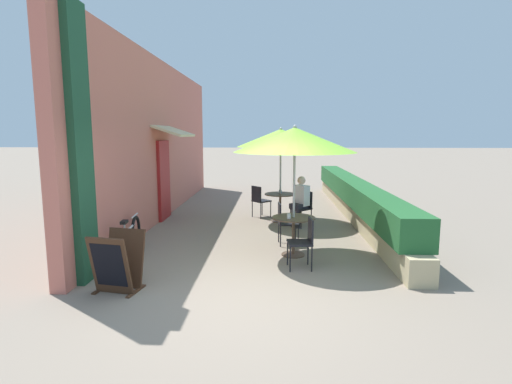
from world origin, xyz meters
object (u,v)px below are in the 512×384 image
object	(u,v)px
patio_table_near	(293,227)
cafe_chair_near_right	(285,220)
bicycle_leaning	(129,237)
patio_umbrella_mid	(281,138)
menu_board	(118,262)
patio_table_mid	(280,201)
cafe_chair_mid_right	(303,206)
coffee_cup_near	(289,216)
seated_patron_mid_right	(300,199)
patio_umbrella_near	(295,140)
cafe_chair_near_left	(304,239)
coffee_cup_mid	(280,192)
cafe_chair_mid_left	(259,199)

from	to	relation	value
patio_table_near	cafe_chair_near_right	xyz separation A→B (m)	(-0.14, 0.73, -0.03)
cafe_chair_near_right	bicycle_leaning	size ratio (longest dim) A/B	0.51
patio_umbrella_mid	menu_board	distance (m)	5.61
patio_umbrella_mid	patio_table_mid	bearing A→B (deg)	75.96
patio_table_mid	patio_umbrella_mid	world-z (taller)	patio_umbrella_mid
cafe_chair_mid_right	bicycle_leaning	bearing A→B (deg)	83.24
coffee_cup_near	seated_patron_mid_right	world-z (taller)	seated_patron_mid_right
coffee_cup_near	patio_umbrella_near	bearing A→B (deg)	54.43
patio_table_near	menu_board	bearing A→B (deg)	-145.36
coffee_cup_near	menu_board	size ratio (longest dim) A/B	0.10
patio_umbrella_mid	cafe_chair_mid_right	distance (m)	1.81
patio_table_mid	patio_umbrella_mid	size ratio (longest dim) A/B	0.33
cafe_chair_near_left	seated_patron_mid_right	bearing A→B (deg)	-7.66
cafe_chair_near_right	coffee_cup_mid	bearing A→B (deg)	176.26
cafe_chair_mid_left	cafe_chair_near_right	bearing A→B (deg)	-29.62
coffee_cup_near	menu_board	distance (m)	3.08
coffee_cup_mid	menu_board	size ratio (longest dim) A/B	0.10
cafe_chair_near_right	coffee_cup_near	distance (m)	0.91
seated_patron_mid_right	patio_umbrella_near	bearing A→B (deg)	130.68
cafe_chair_near_left	cafe_chair_mid_right	xyz separation A→B (m)	(0.22, 3.16, 0.00)
bicycle_leaning	coffee_cup_mid	bearing A→B (deg)	40.17
cafe_chair_near_left	coffee_cup_near	size ratio (longest dim) A/B	9.67
cafe_chair_mid_right	menu_board	distance (m)	5.20
cafe_chair_mid_left	menu_board	size ratio (longest dim) A/B	1.00
patio_umbrella_near	bicycle_leaning	world-z (taller)	patio_umbrella_near
cafe_chair_near_right	coffee_cup_mid	size ratio (longest dim) A/B	9.67
cafe_chair_near_left	cafe_chair_near_right	distance (m)	1.50
cafe_chair_near_left	seated_patron_mid_right	world-z (taller)	seated_patron_mid_right
coffee_cup_near	coffee_cup_mid	world-z (taller)	same
cafe_chair_near_left	patio_table_mid	size ratio (longest dim) A/B	1.08
patio_table_near	cafe_chair_mid_left	distance (m)	3.50
seated_patron_mid_right	coffee_cup_mid	distance (m)	0.80
cafe_chair_near_left	seated_patron_mid_right	size ratio (longest dim) A/B	0.70
coffee_cup_near	cafe_chair_near_left	bearing A→B (deg)	-68.56
patio_umbrella_near	patio_table_near	bearing A→B (deg)	-75.96
cafe_chair_near_right	patio_umbrella_mid	world-z (taller)	patio_umbrella_mid
cafe_chair_mid_left	cafe_chair_mid_right	world-z (taller)	same
patio_table_near	bicycle_leaning	distance (m)	3.12
menu_board	seated_patron_mid_right	bearing A→B (deg)	65.86
patio_umbrella_near	seated_patron_mid_right	size ratio (longest dim) A/B	1.95
patio_umbrella_mid	cafe_chair_mid_left	bearing A→B (deg)	138.39
coffee_cup_near	cafe_chair_near_right	bearing A→B (deg)	93.19
patio_table_near	patio_umbrella_mid	distance (m)	3.35
patio_umbrella_mid	cafe_chair_mid_right	size ratio (longest dim) A/B	2.81
cafe_chair_near_left	cafe_chair_mid_right	distance (m)	3.16
cafe_chair_near_right	seated_patron_mid_right	bearing A→B (deg)	160.21
cafe_chair_near_left	patio_umbrella_mid	distance (m)	4.02
patio_table_near	coffee_cup_mid	distance (m)	3.00
coffee_cup_near	bicycle_leaning	size ratio (longest dim) A/B	0.05
seated_patron_mid_right	bicycle_leaning	world-z (taller)	seated_patron_mid_right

